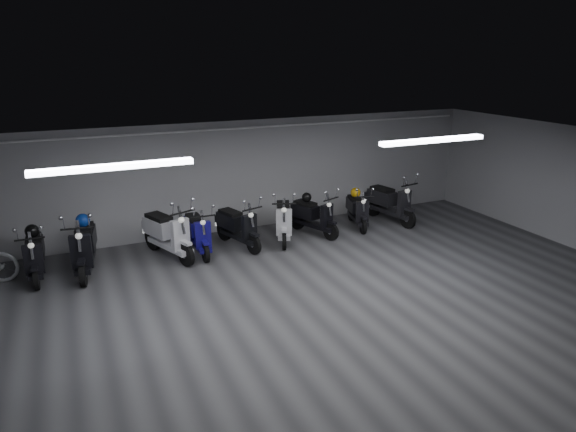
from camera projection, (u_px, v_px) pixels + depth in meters
name	position (u px, v px, depth m)	size (l,w,h in m)	color
floor	(318.00, 318.00, 8.77)	(14.00, 10.00, 0.01)	#38383A
ceiling	(321.00, 159.00, 7.91)	(14.00, 10.00, 0.01)	slate
back_wall	(228.00, 177.00, 12.70)	(14.00, 0.01, 2.80)	#939396
fluor_strip_left	(114.00, 167.00, 7.64)	(2.40, 0.18, 0.08)	white
fluor_strip_right	(433.00, 140.00, 9.95)	(2.40, 0.18, 0.08)	white
conduit	(227.00, 129.00, 12.25)	(0.05, 0.05, 13.60)	white
scooter_0	(34.00, 248.00, 10.13)	(0.58, 1.74, 1.29)	black
scooter_1	(83.00, 239.00, 10.36)	(0.66, 1.99, 1.48)	black
scooter_2	(167.00, 226.00, 11.14)	(0.67, 2.00, 1.49)	silver
scooter_4	(198.00, 226.00, 11.42)	(0.58, 1.75, 1.30)	navy
scooter_5	(238.00, 220.00, 11.79)	(0.60, 1.79, 1.33)	black
scooter_6	(283.00, 213.00, 12.21)	(0.61, 1.83, 1.37)	silver
scooter_7	(314.00, 210.00, 12.61)	(0.58, 1.74, 1.30)	black
scooter_8	(358.00, 205.00, 13.18)	(0.54, 1.61, 1.20)	black
scooter_9	(391.00, 196.00, 13.54)	(0.64, 1.93, 1.44)	black
helmet_0	(307.00, 197.00, 12.69)	(0.25, 0.25, 0.25)	black
helmet_1	(83.00, 220.00, 10.51)	(0.29, 0.29, 0.29)	navy
helmet_2	(32.00, 231.00, 10.25)	(0.28, 0.28, 0.28)	black
helmet_3	(356.00, 193.00, 13.30)	(0.26, 0.26, 0.26)	#CD900C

